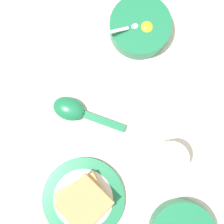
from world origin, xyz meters
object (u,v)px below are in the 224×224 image
(soup_spoon, at_px, (75,111))
(drinking_cup, at_px, (168,158))
(toast_sandwich, at_px, (83,202))
(egg_bowl, at_px, (140,27))
(toast_plate, at_px, (84,198))

(soup_spoon, height_order, drinking_cup, drinking_cup)
(toast_sandwich, bearing_deg, soup_spoon, 79.17)
(drinking_cup, bearing_deg, soup_spoon, 135.67)
(toast_sandwich, relative_size, soup_spoon, 0.79)
(egg_bowl, height_order, soup_spoon, egg_bowl)
(toast_plate, bearing_deg, toast_sandwich, -23.84)
(egg_bowl, relative_size, toast_plate, 0.81)
(toast_plate, height_order, toast_sandwich, toast_sandwich)
(soup_spoon, bearing_deg, drinking_cup, -44.33)
(egg_bowl, relative_size, soup_spoon, 0.95)
(egg_bowl, height_order, toast_plate, egg_bowl)
(toast_plate, height_order, soup_spoon, soup_spoon)
(toast_sandwich, bearing_deg, toast_plate, 156.16)
(egg_bowl, xyz_separation_m, soup_spoon, (-0.20, -0.14, -0.01))
(egg_bowl, bearing_deg, toast_plate, -125.68)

